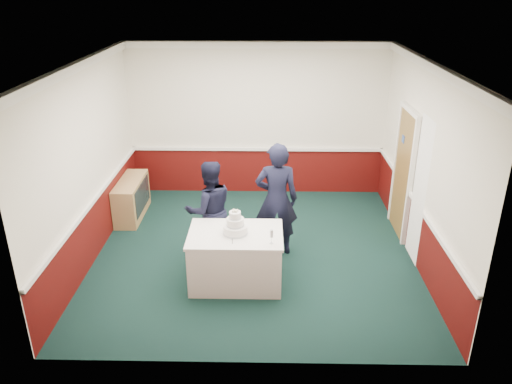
{
  "coord_description": "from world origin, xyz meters",
  "views": [
    {
      "loc": [
        0.17,
        -6.98,
        4.08
      ],
      "look_at": [
        0.03,
        -0.1,
        1.1
      ],
      "focal_mm": 35.0,
      "sensor_mm": 36.0,
      "label": 1
    }
  ],
  "objects_px": {
    "wedding_cake": "(235,226)",
    "champagne_flute": "(272,234)",
    "person_man": "(210,210)",
    "cake_knife": "(232,240)",
    "sideboard": "(132,198)",
    "cake_table": "(236,257)",
    "person_woman": "(277,199)"
  },
  "relations": [
    {
      "from": "person_man",
      "to": "cake_knife",
      "type": "bearing_deg",
      "value": 93.35
    },
    {
      "from": "sideboard",
      "to": "person_man",
      "type": "bearing_deg",
      "value": -41.07
    },
    {
      "from": "sideboard",
      "to": "person_woman",
      "type": "distance_m",
      "value": 2.95
    },
    {
      "from": "cake_knife",
      "to": "person_man",
      "type": "bearing_deg",
      "value": 109.5
    },
    {
      "from": "champagne_flute",
      "to": "person_man",
      "type": "bearing_deg",
      "value": 132.66
    },
    {
      "from": "cake_table",
      "to": "wedding_cake",
      "type": "height_order",
      "value": "wedding_cake"
    },
    {
      "from": "wedding_cake",
      "to": "person_woman",
      "type": "relative_size",
      "value": 0.2
    },
    {
      "from": "sideboard",
      "to": "person_woman",
      "type": "height_order",
      "value": "person_woman"
    },
    {
      "from": "sideboard",
      "to": "cake_knife",
      "type": "bearing_deg",
      "value": -49.3
    },
    {
      "from": "cake_table",
      "to": "person_man",
      "type": "xyz_separation_m",
      "value": [
        -0.44,
        0.74,
        0.39
      ]
    },
    {
      "from": "cake_table",
      "to": "champagne_flute",
      "type": "bearing_deg",
      "value": -29.25
    },
    {
      "from": "sideboard",
      "to": "wedding_cake",
      "type": "distance_m",
      "value": 2.99
    },
    {
      "from": "champagne_flute",
      "to": "sideboard",
      "type": "bearing_deg",
      "value": 136.44
    },
    {
      "from": "cake_table",
      "to": "person_woman",
      "type": "bearing_deg",
      "value": 56.57
    },
    {
      "from": "cake_table",
      "to": "champagne_flute",
      "type": "xyz_separation_m",
      "value": [
        0.5,
        -0.28,
        0.53
      ]
    },
    {
      "from": "person_man",
      "to": "cake_table",
      "type": "bearing_deg",
      "value": 100.51
    },
    {
      "from": "wedding_cake",
      "to": "sideboard",
      "type": "bearing_deg",
      "value": 133.68
    },
    {
      "from": "sideboard",
      "to": "wedding_cake",
      "type": "relative_size",
      "value": 3.3
    },
    {
      "from": "cake_table",
      "to": "wedding_cake",
      "type": "xyz_separation_m",
      "value": [
        -0.0,
        0.0,
        0.5
      ]
    },
    {
      "from": "wedding_cake",
      "to": "person_man",
      "type": "xyz_separation_m",
      "value": [
        -0.44,
        0.74,
        -0.11
      ]
    },
    {
      "from": "wedding_cake",
      "to": "champagne_flute",
      "type": "xyz_separation_m",
      "value": [
        0.5,
        -0.28,
        0.03
      ]
    },
    {
      "from": "person_man",
      "to": "wedding_cake",
      "type": "bearing_deg",
      "value": 100.51
    },
    {
      "from": "cake_knife",
      "to": "champagne_flute",
      "type": "height_order",
      "value": "champagne_flute"
    },
    {
      "from": "cake_table",
      "to": "sideboard",
      "type": "bearing_deg",
      "value": 133.68
    },
    {
      "from": "cake_knife",
      "to": "person_man",
      "type": "height_order",
      "value": "person_man"
    },
    {
      "from": "sideboard",
      "to": "cake_knife",
      "type": "xyz_separation_m",
      "value": [
        2.0,
        -2.33,
        0.44
      ]
    },
    {
      "from": "cake_knife",
      "to": "person_woman",
      "type": "height_order",
      "value": "person_woman"
    },
    {
      "from": "cake_knife",
      "to": "champagne_flute",
      "type": "relative_size",
      "value": 1.07
    },
    {
      "from": "cake_knife",
      "to": "person_woman",
      "type": "bearing_deg",
      "value": 56.4
    },
    {
      "from": "sideboard",
      "to": "cake_table",
      "type": "xyz_separation_m",
      "value": [
        2.03,
        -2.13,
        0.05
      ]
    },
    {
      "from": "wedding_cake",
      "to": "person_woman",
      "type": "distance_m",
      "value": 1.07
    },
    {
      "from": "person_man",
      "to": "sideboard",
      "type": "bearing_deg",
      "value": -61.3
    }
  ]
}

